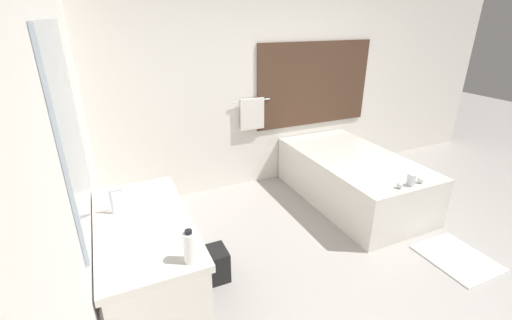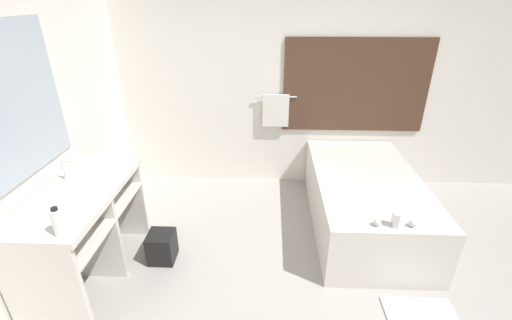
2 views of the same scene
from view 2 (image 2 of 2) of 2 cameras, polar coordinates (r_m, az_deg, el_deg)
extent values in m
plane|color=#A8A39E|center=(2.94, 9.71, -24.43)|extent=(16.00, 16.00, 0.00)
cube|color=white|center=(4.21, 7.61, 13.24)|extent=(7.40, 0.06, 2.70)
cube|color=#4C3323|center=(4.29, 16.29, 11.73)|extent=(1.70, 0.02, 1.10)
cylinder|color=silver|center=(4.18, 3.36, 10.48)|extent=(0.50, 0.02, 0.02)
cube|color=silver|center=(4.21, 3.30, 8.21)|extent=(0.32, 0.04, 0.40)
cube|color=#A3B2C1|center=(2.96, -35.86, 7.61)|extent=(0.02, 1.10, 1.10)
cube|color=silver|center=(3.04, -27.82, -5.04)|extent=(0.61, 1.24, 0.05)
cube|color=silver|center=(3.15, -26.99, -8.59)|extent=(0.58, 1.18, 0.02)
cylinder|color=white|center=(3.20, -26.14, -4.03)|extent=(0.35, 0.35, 0.14)
cube|color=silver|center=(2.88, -31.76, -18.51)|extent=(0.56, 0.04, 0.81)
cube|color=silver|center=(3.26, -26.26, -11.59)|extent=(0.56, 0.04, 0.81)
cube|color=silver|center=(3.70, -22.19, -6.14)|extent=(0.56, 0.04, 0.81)
cylinder|color=silver|center=(2.88, -29.28, -10.79)|extent=(0.13, 0.34, 0.13)
cylinder|color=silver|center=(3.33, -24.15, -4.66)|extent=(0.13, 0.34, 0.13)
cylinder|color=silver|center=(3.25, -29.02, -2.68)|extent=(0.04, 0.04, 0.02)
cylinder|color=silver|center=(3.21, -29.36, -1.26)|extent=(0.02, 0.02, 0.16)
cube|color=silver|center=(3.17, -29.01, -0.15)|extent=(0.07, 0.01, 0.01)
cube|color=silver|center=(3.81, 17.50, -6.42)|extent=(1.04, 1.88, 0.58)
ellipsoid|color=white|center=(3.74, 17.78, -4.59)|extent=(0.75, 1.36, 0.30)
cube|color=silver|center=(2.96, 22.23, -9.22)|extent=(0.04, 0.07, 0.12)
sphere|color=silver|center=(2.93, 19.52, -9.80)|extent=(0.06, 0.06, 0.06)
sphere|color=silver|center=(3.03, 24.66, -9.58)|extent=(0.06, 0.06, 0.06)
cylinder|color=silver|center=(2.51, -30.08, -9.01)|extent=(0.07, 0.07, 0.18)
cylinder|color=black|center=(2.46, -30.60, -7.03)|extent=(0.04, 0.04, 0.02)
cube|color=black|center=(3.38, -15.42, -13.75)|extent=(0.24, 0.24, 0.29)
camera|label=1|loc=(1.63, -81.29, -0.03)|focal=24.00mm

